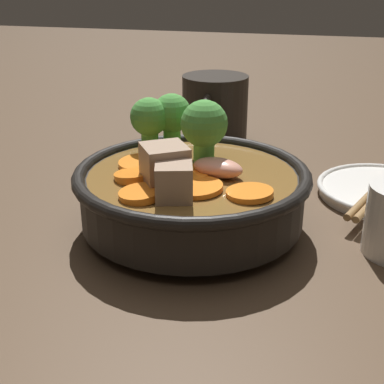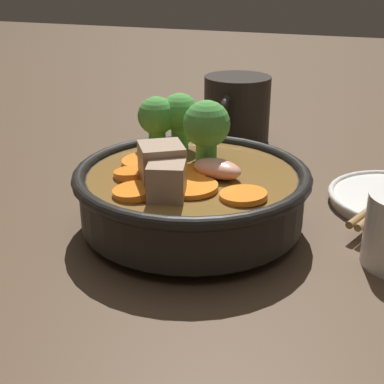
% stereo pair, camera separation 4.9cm
% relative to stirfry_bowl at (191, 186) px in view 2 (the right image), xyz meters
% --- Properties ---
extents(ground_plane, '(3.00, 3.00, 0.00)m').
position_rel_stirfry_bowl_xyz_m(ground_plane, '(0.00, 0.00, -0.04)').
color(ground_plane, '#4C3826').
extents(stirfry_bowl, '(0.21, 0.21, 0.12)m').
position_rel_stirfry_bowl_xyz_m(stirfry_bowl, '(0.00, 0.00, 0.00)').
color(stirfry_bowl, black).
rests_on(stirfry_bowl, ground_plane).
extents(dark_mug, '(0.12, 0.09, 0.09)m').
position_rel_stirfry_bowl_xyz_m(dark_mug, '(-0.27, -0.04, 0.00)').
color(dark_mug, black).
rests_on(dark_mug, ground_plane).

